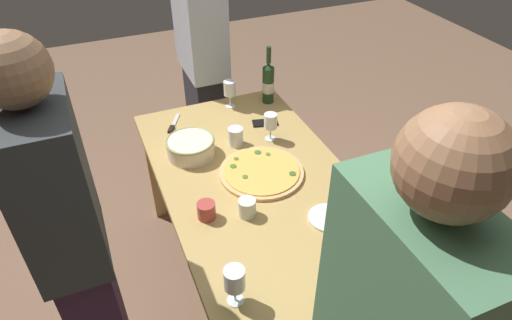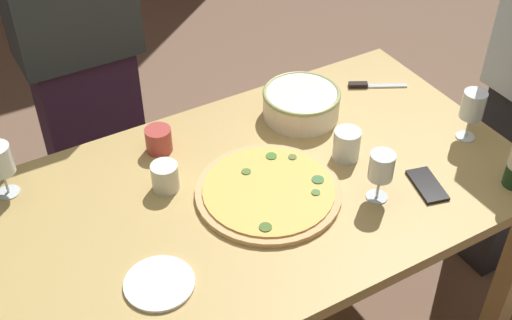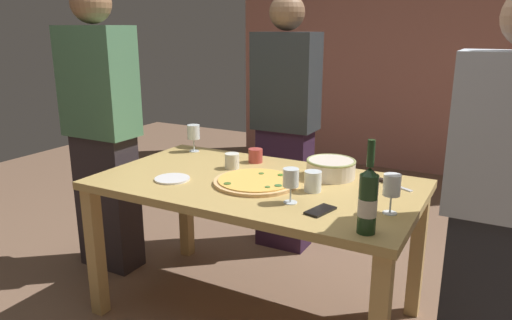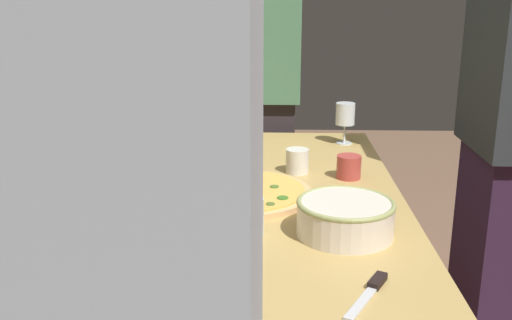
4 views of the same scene
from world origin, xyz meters
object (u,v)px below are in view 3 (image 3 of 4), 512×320
(dining_table, at_px, (256,198))
(pizza_knife, at_px, (390,183))
(cup_ceramic, at_px, (255,156))
(cell_phone, at_px, (320,210))
(serving_bowl, at_px, (331,168))
(cup_amber, at_px, (313,181))
(wine_glass_near_pizza, at_px, (194,133))
(wine_glass_far_left, at_px, (291,180))
(person_host, at_px, (102,131))
(wine_bottle, at_px, (368,200))
(pizza, at_px, (256,181))
(wine_glass_by_bottle, at_px, (392,186))
(side_plate, at_px, (172,179))
(person_guest_right, at_px, (285,125))
(cup_spare, at_px, (232,161))
(person_guest_left, at_px, (506,211))

(dining_table, relative_size, pizza_knife, 8.44)
(cup_ceramic, bearing_deg, cell_phone, -41.93)
(serving_bowl, height_order, cup_amber, cup_amber)
(wine_glass_near_pizza, distance_m, wine_glass_far_left, 1.05)
(pizza_knife, xyz_separation_m, person_host, (-1.70, -0.21, 0.13))
(dining_table, distance_m, wine_bottle, 0.78)
(cup_ceramic, distance_m, person_host, 0.96)
(cup_ceramic, xyz_separation_m, cell_phone, (0.60, -0.54, -0.03))
(cell_phone, bearing_deg, cup_amber, -46.41)
(pizza, relative_size, cup_ceramic, 5.16)
(wine_glass_by_bottle, distance_m, side_plate, 1.08)
(wine_glass_near_pizza, bearing_deg, person_guest_right, 52.38)
(serving_bowl, height_order, wine_glass_far_left, wine_glass_far_left)
(wine_glass_by_bottle, height_order, cup_amber, wine_glass_by_bottle)
(cup_ceramic, distance_m, cup_spare, 0.18)
(cup_amber, bearing_deg, person_host, 177.65)
(cup_ceramic, height_order, person_guest_left, person_guest_left)
(pizza, height_order, cup_spare, cup_spare)
(pizza, height_order, serving_bowl, serving_bowl)
(serving_bowl, relative_size, cup_ceramic, 3.12)
(wine_glass_far_left, xyz_separation_m, side_plate, (-0.66, 0.02, -0.10))
(pizza_knife, relative_size, person_host, 0.11)
(wine_glass_far_left, distance_m, cell_phone, 0.19)
(dining_table, xyz_separation_m, person_host, (-1.09, 0.05, 0.23))
(cell_phone, distance_m, pizza_knife, 0.53)
(wine_glass_by_bottle, distance_m, person_guest_left, 0.43)
(dining_table, bearing_deg, person_guest_right, 105.42)
(wine_glass_near_pizza, bearing_deg, pizza_knife, -3.62)
(wine_bottle, bearing_deg, side_plate, 170.76)
(wine_glass_near_pizza, height_order, cup_spare, wine_glass_near_pizza)
(cell_phone, bearing_deg, person_guest_right, -43.86)
(cup_ceramic, distance_m, person_guest_left, 1.34)
(serving_bowl, height_order, cell_phone, serving_bowl)
(pizza, height_order, wine_glass_by_bottle, wine_glass_by_bottle)
(cell_phone, distance_m, person_guest_left, 0.70)
(wine_bottle, relative_size, wine_glass_near_pizza, 2.13)
(cup_spare, bearing_deg, side_plate, -116.75)
(cell_phone, height_order, person_host, person_host)
(wine_bottle, height_order, person_guest_right, person_guest_right)
(wine_glass_near_pizza, xyz_separation_m, person_guest_right, (0.39, 0.50, 0.00))
(serving_bowl, xyz_separation_m, wine_glass_near_pizza, (-0.93, 0.10, 0.06))
(pizza, distance_m, person_guest_right, 0.92)
(cup_ceramic, xyz_separation_m, cup_spare, (-0.05, -0.17, 0.00))
(person_guest_left, bearing_deg, person_host, 0.81)
(cup_spare, distance_m, pizza_knife, 0.84)
(pizza_knife, bearing_deg, dining_table, -156.69)
(dining_table, xyz_separation_m, pizza, (0.02, -0.04, 0.10))
(person_guest_left, bearing_deg, wine_bottle, 35.15)
(dining_table, bearing_deg, wine_glass_near_pizza, 151.34)
(wine_glass_near_pizza, height_order, side_plate, wine_glass_near_pizza)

